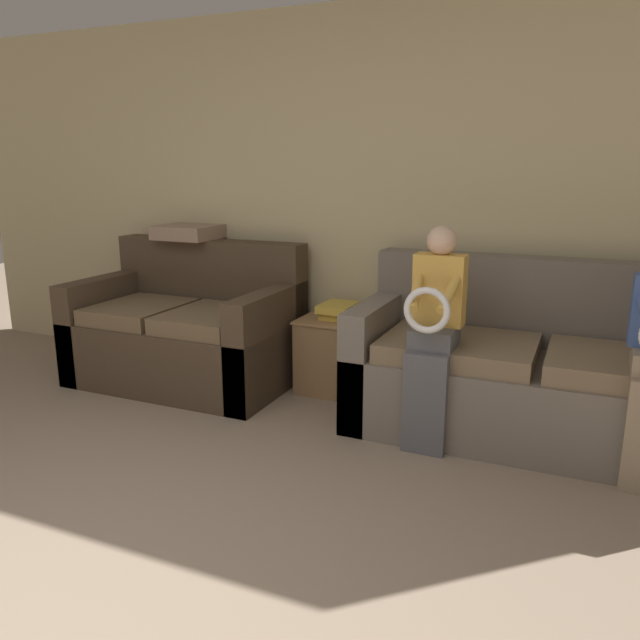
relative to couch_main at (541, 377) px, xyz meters
The scene contains 7 objects.
wall_back 1.72m from the couch_main, 160.38° to the left, with size 6.82×0.06×2.55m.
couch_main is the anchor object (origin of this frame).
couch_side 2.41m from the couch_main, behind, with size 1.52×0.92×0.99m.
child_left_seated 0.74m from the couch_main, 145.07° to the right, with size 0.28×0.37×1.21m.
side_shelf 1.36m from the couch_main, behind, with size 0.50×0.46×0.51m.
book_stack 1.38m from the couch_main, behind, with size 0.22×0.29×0.10m.
throw_pillow 2.68m from the couch_main, behind, with size 0.43×0.43×0.10m.
Camera 1 is at (1.56, -1.03, 1.53)m, focal length 35.00 mm.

